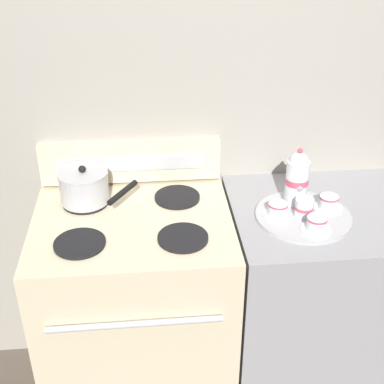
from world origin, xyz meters
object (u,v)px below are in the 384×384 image
(teapot, at_px, (297,178))
(teacup_left, at_px, (316,224))
(saucepan, at_px, (85,186))
(teacup_right, at_px, (329,203))
(stove, at_px, (138,314))
(teacup_front, at_px, (278,210))
(creamer_jug, at_px, (304,207))
(serving_tray, at_px, (303,216))

(teapot, relative_size, teacup_left, 2.12)
(saucepan, bearing_deg, teacup_right, -9.37)
(stove, height_order, teacup_front, teacup_front)
(stove, distance_m, saucepan, 0.59)
(stove, distance_m, teacup_right, 0.90)
(creamer_jug, bearing_deg, stove, 175.59)
(teacup_right, distance_m, teacup_front, 0.21)
(teapot, height_order, teacup_right, teapot)
(teacup_right, height_order, creamer_jug, creamer_jug)
(saucepan, height_order, creamer_jug, saucepan)
(saucepan, relative_size, creamer_jug, 4.24)
(serving_tray, distance_m, creamer_jug, 0.04)
(saucepan, distance_m, teacup_front, 0.74)
(serving_tray, relative_size, teacup_right, 3.25)
(teacup_left, distance_m, teacup_right, 0.17)
(teacup_right, bearing_deg, stove, 179.04)
(creamer_jug, bearing_deg, saucepan, 166.96)
(stove, distance_m, creamer_jug, 0.82)
(stove, bearing_deg, creamer_jug, -4.41)
(stove, height_order, serving_tray, serving_tray)
(creamer_jug, bearing_deg, teacup_left, -80.66)
(teacup_left, distance_m, creamer_jug, 0.10)
(stove, height_order, teacup_left, teacup_left)
(teacup_left, height_order, teacup_right, same)
(teacup_left, xyz_separation_m, teacup_front, (-0.11, 0.11, 0.00))
(teapot, xyz_separation_m, creamer_jug, (0.01, -0.09, -0.07))
(teapot, height_order, teacup_left, teapot)
(serving_tray, bearing_deg, creamer_jug, -117.19)
(teacup_right, xyz_separation_m, creamer_jug, (-0.11, -0.04, 0.01))
(teacup_left, relative_size, teacup_front, 1.00)
(teacup_left, bearing_deg, creamer_jug, 99.34)
(teacup_right, relative_size, teacup_front, 1.00)
(saucepan, relative_size, teapot, 1.30)
(teacup_left, distance_m, teacup_front, 0.16)
(serving_tray, relative_size, teacup_front, 3.25)
(stove, distance_m, teapot, 0.86)
(serving_tray, bearing_deg, saucepan, 167.30)
(saucepan, distance_m, teacup_left, 0.88)
(teapot, bearing_deg, saucepan, 173.09)
(saucepan, xyz_separation_m, teacup_right, (0.92, -0.15, -0.03))
(stove, relative_size, teacup_left, 8.62)
(creamer_jug, bearing_deg, teacup_front, 177.92)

